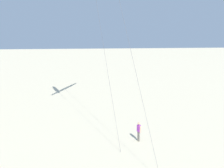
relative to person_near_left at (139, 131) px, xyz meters
The scene contains 1 object.
person_near_left is the anchor object (origin of this frame).
Camera 1 is at (-0.42, 5.99, 9.29)m, focal length 43.15 mm.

